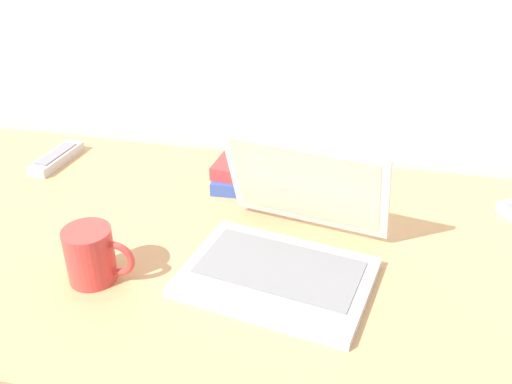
{
  "coord_description": "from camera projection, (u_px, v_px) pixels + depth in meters",
  "views": [
    {
      "loc": [
        0.24,
        -0.83,
        0.65
      ],
      "look_at": [
        0.05,
        0.0,
        0.15
      ],
      "focal_mm": 39.9,
      "sensor_mm": 36.0,
      "label": 1
    }
  ],
  "objects": [
    {
      "name": "book_stack",
      "position": [
        263.0,
        173.0,
        1.24
      ],
      "size": [
        0.21,
        0.15,
        0.06
      ],
      "color": "#334C99",
      "rests_on": "desk"
    },
    {
      "name": "laptop",
      "position": [
        287.0,
        244.0,
        0.98
      ],
      "size": [
        0.35,
        0.34,
        0.21
      ],
      "color": "silver",
      "rests_on": "desk"
    },
    {
      "name": "coffee_mug",
      "position": [
        92.0,
        254.0,
        0.95
      ],
      "size": [
        0.12,
        0.08,
        0.1
      ],
      "color": "red",
      "rests_on": "desk"
    },
    {
      "name": "remote_control_near",
      "position": [
        57.0,
        158.0,
        1.34
      ],
      "size": [
        0.06,
        0.16,
        0.02
      ],
      "color": "#B7B7B7",
      "rests_on": "desk"
    },
    {
      "name": "desk",
      "position": [
        227.0,
        251.0,
        1.07
      ],
      "size": [
        1.6,
        0.76,
        0.03
      ],
      "color": "tan",
      "rests_on": "ground"
    }
  ]
}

